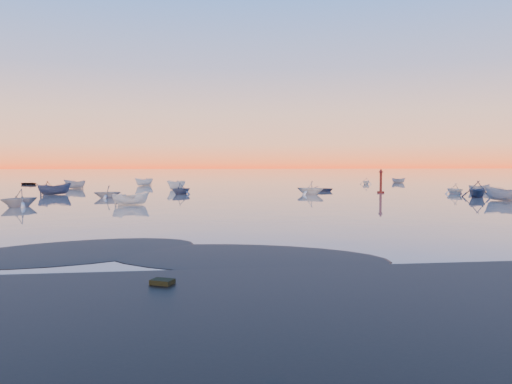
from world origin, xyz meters
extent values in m
plane|color=#6F645D|center=(0.00, 100.00, 0.00)|extent=(600.00, 600.00, 0.00)
imported|color=silver|center=(-10.08, 28.57, 0.00)|extent=(2.55, 3.97, 1.27)
imported|color=silver|center=(31.49, 41.65, 0.00)|extent=(3.44, 2.03, 1.13)
cylinder|color=#400F0D|center=(22.49, 45.55, 0.06)|extent=(1.00, 1.00, 0.33)
cylinder|color=#400F0D|center=(22.49, 45.55, 1.44)|extent=(0.36, 0.36, 2.89)
cone|color=#400F0D|center=(22.49, 45.55, 3.16)|extent=(0.67, 0.67, 0.56)
camera|label=1|loc=(-4.14, -22.00, 4.09)|focal=35.00mm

